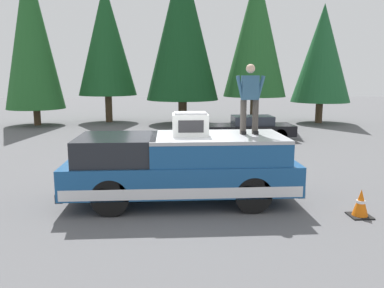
{
  "coord_description": "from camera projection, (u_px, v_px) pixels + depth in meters",
  "views": [
    {
      "loc": [
        -9.14,
        0.21,
        3.08
      ],
      "look_at": [
        0.46,
        -0.4,
        1.35
      ],
      "focal_mm": 35.96,
      "sensor_mm": 36.0,
      "label": 1
    }
  ],
  "objects": [
    {
      "name": "compressor_unit",
      "position": [
        190.0,
        124.0,
        9.17
      ],
      "size": [
        0.65,
        0.84,
        0.56
      ],
      "color": "silver",
      "rests_on": "pickup_truck"
    },
    {
      "name": "traffic_cone",
      "position": [
        361.0,
        204.0,
        8.44
      ],
      "size": [
        0.47,
        0.47,
        0.62
      ],
      "color": "black",
      "rests_on": "ground"
    },
    {
      "name": "conifer_left",
      "position": [
        256.0,
        33.0,
        23.57
      ],
      "size": [
        3.9,
        3.9,
        9.51
      ],
      "color": "#4C3826",
      "rests_on": "ground"
    },
    {
      "name": "conifer_right",
      "position": [
        31.0,
        33.0,
        23.0
      ],
      "size": [
        3.49,
        3.49,
        10.12
      ],
      "color": "#4C3826",
      "rests_on": "ground"
    },
    {
      "name": "ground_plane",
      "position": [
        177.0,
        201.0,
        9.54
      ],
      "size": [
        90.0,
        90.0,
        0.0
      ],
      "primitive_type": "plane",
      "color": "#565659"
    },
    {
      "name": "person_on_truck_bed",
      "position": [
        250.0,
        97.0,
        9.32
      ],
      "size": [
        0.29,
        0.72,
        1.69
      ],
      "color": "#423D38",
      "rests_on": "pickup_truck"
    },
    {
      "name": "pickup_truck",
      "position": [
        181.0,
        167.0,
        9.35
      ],
      "size": [
        2.01,
        5.54,
        1.65
      ],
      "color": "navy",
      "rests_on": "ground"
    },
    {
      "name": "conifer_center_right",
      "position": [
        106.0,
        39.0,
        24.76
      ],
      "size": [
        3.77,
        3.77,
        8.94
      ],
      "color": "#4C3826",
      "rests_on": "ground"
    },
    {
      "name": "conifer_center_left",
      "position": [
        182.0,
        27.0,
        23.77
      ],
      "size": [
        4.56,
        4.56,
        10.48
      ],
      "color": "#4C3826",
      "rests_on": "ground"
    },
    {
      "name": "conifer_far_left",
      "position": [
        322.0,
        54.0,
        24.43
      ],
      "size": [
        3.72,
        3.72,
        7.51
      ],
      "color": "#4C3826",
      "rests_on": "ground"
    },
    {
      "name": "parked_car_black",
      "position": [
        250.0,
        128.0,
        18.46
      ],
      "size": [
        1.64,
        4.1,
        1.16
      ],
      "color": "black",
      "rests_on": "ground"
    }
  ]
}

